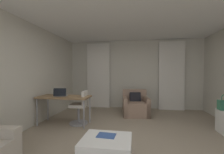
# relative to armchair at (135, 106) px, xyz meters

# --- Properties ---
(ground_plane) EXTENTS (12.00, 12.00, 0.00)m
(ground_plane) POSITION_rel_armchair_xyz_m (-0.08, -2.05, -0.28)
(ground_plane) COLOR gray
(wall_window) EXTENTS (5.12, 0.06, 2.60)m
(wall_window) POSITION_rel_armchair_xyz_m (-0.08, 0.98, 1.02)
(wall_window) COLOR beige
(wall_window) RESTS_ON ground
(wall_left) EXTENTS (0.06, 6.12, 2.60)m
(wall_left) POSITION_rel_armchair_xyz_m (-2.61, -2.05, 1.02)
(wall_left) COLOR beige
(wall_left) RESTS_ON ground
(ceiling) EXTENTS (5.12, 6.12, 0.06)m
(ceiling) POSITION_rel_armchair_xyz_m (-0.08, -2.05, 2.35)
(ceiling) COLOR white
(ceiling) RESTS_ON wall_left
(curtain_left_panel) EXTENTS (0.90, 0.06, 2.50)m
(curtain_left_panel) POSITION_rel_armchair_xyz_m (-1.45, 0.85, 0.97)
(curtain_left_panel) COLOR silver
(curtain_left_panel) RESTS_ON ground
(curtain_right_panel) EXTENTS (0.90, 0.06, 2.50)m
(curtain_right_panel) POSITION_rel_armchair_xyz_m (1.30, 0.85, 0.97)
(curtain_right_panel) COLOR silver
(curtain_right_panel) RESTS_ON ground
(armchair) EXTENTS (0.89, 0.89, 0.80)m
(armchair) POSITION_rel_armchair_xyz_m (0.00, 0.00, 0.00)
(armchair) COLOR #997A66
(armchair) RESTS_ON ground
(desk) EXTENTS (1.35, 0.57, 0.74)m
(desk) POSITION_rel_armchair_xyz_m (-1.86, -1.17, 0.40)
(desk) COLOR olive
(desk) RESTS_ON ground
(desk_chair) EXTENTS (0.48, 0.48, 0.88)m
(desk_chair) POSITION_rel_armchair_xyz_m (-1.46, -1.09, 0.11)
(desk_chair) COLOR gray
(desk_chair) RESTS_ON ground
(laptop) EXTENTS (0.37, 0.31, 0.22)m
(laptop) POSITION_rel_armchair_xyz_m (-1.95, -1.19, 0.51)
(laptop) COLOR #ADADB2
(laptop) RESTS_ON desk
(coffee_table) EXTENTS (0.74, 0.61, 0.39)m
(coffee_table) POSITION_rel_armchair_xyz_m (-0.43, -2.67, -0.09)
(coffee_table) COLOR white
(coffee_table) RESTS_ON ground
(magazine_open) EXTENTS (0.29, 0.22, 0.01)m
(magazine_open) POSITION_rel_armchair_xyz_m (-0.45, -2.58, 0.11)
(magazine_open) COLOR #335193
(magazine_open) RESTS_ON coffee_table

